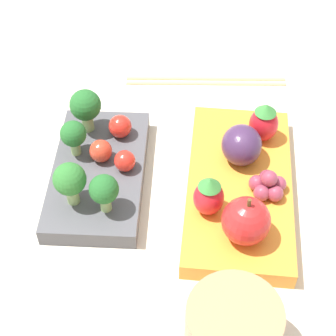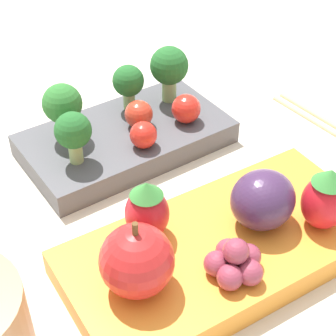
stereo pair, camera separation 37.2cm
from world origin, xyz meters
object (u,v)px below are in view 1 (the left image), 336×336
at_px(bento_box_fruit, 239,187).
at_px(strawberry_0, 264,122).
at_px(cherry_tomato_1, 125,158).
at_px(cherry_tomato_2, 120,126).
at_px(broccoli_floret_1, 70,180).
at_px(strawberry_1, 209,196).
at_px(drinking_cup, 232,332).
at_px(broccoli_floret_0, 85,106).
at_px(chopsticks_pair, 206,80).
at_px(apple, 246,221).
at_px(grape_cluster, 268,185).
at_px(bento_box_savoury, 99,175).
at_px(broccoli_floret_2, 104,190).
at_px(plum, 242,145).
at_px(cherry_tomato_0, 101,151).
at_px(broccoli_floret_3, 73,135).

bearing_deg(bento_box_fruit, strawberry_0, -21.83).
relative_size(cherry_tomato_1, cherry_tomato_2, 0.89).
distance_m(broccoli_floret_1, strawberry_1, 0.14).
xyz_separation_m(cherry_tomato_1, strawberry_1, (-0.06, -0.09, 0.01)).
bearing_deg(drinking_cup, bento_box_fruit, -4.44).
height_order(cherry_tomato_1, drinking_cup, drinking_cup).
bearing_deg(cherry_tomato_2, broccoli_floret_0, 78.33).
height_order(bento_box_fruit, chopsticks_pair, bento_box_fruit).
relative_size(broccoli_floret_0, cherry_tomato_2, 2.07).
height_order(apple, strawberry_0, apple).
relative_size(grape_cluster, chopsticks_pair, 0.19).
bearing_deg(drinking_cup, broccoli_floret_0, 32.36).
xyz_separation_m(bento_box_savoury, cherry_tomato_2, (0.05, -0.02, 0.02)).
bearing_deg(broccoli_floret_1, strawberry_1, -92.07).
bearing_deg(grape_cluster, bento_box_fruit, 63.81).
height_order(drinking_cup, chopsticks_pair, drinking_cup).
bearing_deg(strawberry_1, broccoli_floret_0, 50.81).
bearing_deg(strawberry_1, broccoli_floret_2, 91.72).
xyz_separation_m(broccoli_floret_2, cherry_tomato_1, (0.06, -0.01, -0.02)).
height_order(cherry_tomato_2, strawberry_0, strawberry_0).
height_order(bento_box_fruit, plum, plum).
xyz_separation_m(strawberry_0, chopsticks_pair, (0.12, 0.06, -0.04)).
height_order(broccoli_floret_2, drinking_cup, same).
bearing_deg(apple, strawberry_0, -10.51).
xyz_separation_m(cherry_tomato_1, plum, (0.02, -0.12, 0.01)).
relative_size(plum, grape_cluster, 1.20).
xyz_separation_m(drinking_cup, chopsticks_pair, (0.37, 0.02, -0.03)).
relative_size(broccoli_floret_1, drinking_cup, 0.65).
bearing_deg(bento_box_fruit, strawberry_1, 140.25).
height_order(broccoli_floret_1, cherry_tomato_0, broccoli_floret_1).
bearing_deg(broccoli_floret_0, grape_cluster, -113.09).
distance_m(bento_box_fruit, apple, 0.08).
relative_size(broccoli_floret_2, cherry_tomato_0, 1.83).
distance_m(cherry_tomato_2, apple, 0.19).
relative_size(broccoli_floret_0, strawberry_1, 1.14).
height_order(broccoli_floret_3, plum, same).
xyz_separation_m(cherry_tomato_0, drinking_cup, (-0.20, -0.14, 0.00)).
xyz_separation_m(cherry_tomato_1, apple, (-0.09, -0.12, 0.01)).
height_order(broccoli_floret_1, broccoli_floret_3, broccoli_floret_1).
bearing_deg(strawberry_1, chopsticks_pair, 0.51).
bearing_deg(broccoli_floret_2, broccoli_floret_0, 16.89).
distance_m(broccoli_floret_3, cherry_tomato_1, 0.06).
height_order(broccoli_floret_0, grape_cluster, broccoli_floret_0).
bearing_deg(strawberry_1, cherry_tomato_2, 43.65).
distance_m(strawberry_0, strawberry_1, 0.12).
height_order(broccoli_floret_3, cherry_tomato_1, broccoli_floret_3).
relative_size(broccoli_floret_2, drinking_cup, 0.58).
relative_size(broccoli_floret_1, chopsticks_pair, 0.24).
height_order(broccoli_floret_1, drinking_cup, broccoli_floret_1).
bearing_deg(broccoli_floret_2, bento_box_fruit, -72.18).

